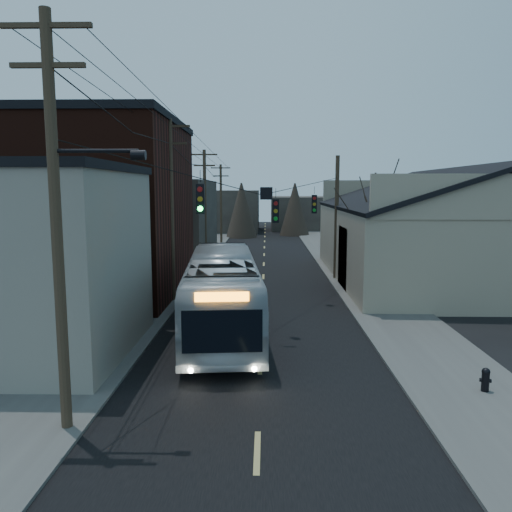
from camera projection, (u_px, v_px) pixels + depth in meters
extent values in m
plane|color=black|center=(255.00, 505.00, 10.00)|extent=(160.00, 160.00, 0.00)
cube|color=black|center=(264.00, 268.00, 39.71)|extent=(9.00, 110.00, 0.02)
cube|color=#474744|center=(182.00, 267.00, 39.84)|extent=(4.00, 110.00, 0.12)
cube|color=#474744|center=(345.00, 268.00, 39.57)|extent=(4.00, 110.00, 0.12)
cube|color=gray|center=(20.00, 264.00, 18.63)|extent=(8.00, 8.00, 7.00)
cube|color=black|center=(93.00, 211.00, 29.34)|extent=(10.00, 12.00, 10.00)
cube|color=#322C28|center=(160.00, 219.00, 45.38)|extent=(9.00, 14.00, 7.00)
cube|color=gray|center=(453.00, 244.00, 34.16)|extent=(16.00, 20.00, 5.00)
cube|color=black|center=(396.00, 188.00, 33.73)|extent=(8.16, 20.60, 2.86)
cube|color=#322C28|center=(225.00, 211.00, 74.11)|extent=(10.00, 12.00, 6.00)
cube|color=#322C28|center=(309.00, 213.00, 78.86)|extent=(12.00, 14.00, 5.00)
cone|color=black|center=(374.00, 235.00, 29.19)|extent=(0.40, 0.40, 7.20)
cylinder|color=#382B1E|center=(57.00, 231.00, 12.36)|extent=(0.28, 0.28, 10.50)
cube|color=#382B1E|center=(46.00, 25.00, 11.71)|extent=(2.20, 0.12, 0.12)
cylinder|color=#382B1E|center=(171.00, 212.00, 27.26)|extent=(0.28, 0.28, 10.00)
cube|color=#382B1E|center=(169.00, 126.00, 26.64)|extent=(2.20, 0.12, 0.12)
cylinder|color=#382B1E|center=(205.00, 207.00, 42.15)|extent=(0.28, 0.28, 9.50)
cube|color=#382B1E|center=(204.00, 155.00, 41.57)|extent=(2.20, 0.12, 0.12)
cylinder|color=#382B1E|center=(221.00, 204.00, 57.05)|extent=(0.28, 0.28, 9.00)
cube|color=#382B1E|center=(221.00, 168.00, 56.49)|extent=(2.20, 0.12, 0.12)
cylinder|color=#382B1E|center=(336.00, 219.00, 34.09)|extent=(0.28, 0.28, 8.50)
cube|color=black|center=(201.00, 199.00, 16.67)|extent=(0.28, 0.20, 1.00)
cube|color=black|center=(276.00, 211.00, 21.15)|extent=(0.28, 0.20, 1.00)
cube|color=black|center=(314.00, 204.00, 27.04)|extent=(0.28, 0.20, 1.00)
imported|color=#AFB6BC|center=(222.00, 292.00, 21.92)|extent=(4.05, 12.84, 3.52)
imported|color=#999BA0|center=(204.00, 266.00, 36.14)|extent=(1.74, 4.32, 1.40)
cylinder|color=black|center=(485.00, 382.00, 15.29)|extent=(0.23, 0.23, 0.58)
sphere|color=black|center=(486.00, 372.00, 15.24)|extent=(0.25, 0.25, 0.25)
cylinder|color=black|center=(485.00, 380.00, 15.28)|extent=(0.36, 0.21, 0.12)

